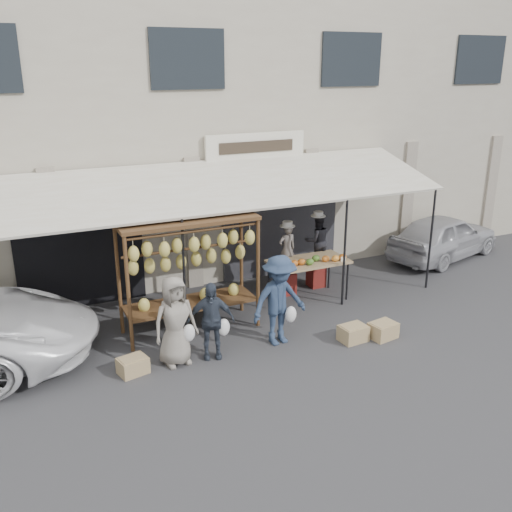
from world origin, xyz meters
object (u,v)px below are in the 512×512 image
(vendor_right, at_px, (317,241))
(sedan, at_px, (444,236))
(banana_rack, at_px, (189,254))
(produce_table, at_px, (310,262))
(customer_right, at_px, (279,300))
(vendor_left, at_px, (287,249))
(customer_left, at_px, (175,321))
(crate_far, at_px, (133,366))
(customer_mid, at_px, (211,321))
(crate_near_a, at_px, (353,333))
(crate_near_b, at_px, (383,330))

(vendor_right, height_order, sedan, vendor_right)
(banana_rack, relative_size, produce_table, 1.53)
(banana_rack, xyz_separation_m, customer_right, (1.28, -1.17, -0.72))
(vendor_left, bearing_deg, vendor_right, -172.74)
(vendor_left, xyz_separation_m, customer_left, (-3.18, -1.97, -0.26))
(customer_right, relative_size, crate_far, 3.65)
(banana_rack, relative_size, customer_left, 1.64)
(customer_mid, bearing_deg, customer_right, 16.10)
(customer_left, relative_size, customer_mid, 1.13)
(customer_left, xyz_separation_m, crate_near_a, (3.24, -0.59, -0.64))
(sedan, bearing_deg, customer_left, 91.57)
(customer_left, xyz_separation_m, crate_near_b, (3.82, -0.73, -0.64))
(vendor_left, relative_size, crate_near_b, 2.24)
(customer_mid, relative_size, crate_near_b, 2.82)
(produce_table, xyz_separation_m, vendor_left, (-0.27, 0.54, 0.18))
(banana_rack, distance_m, vendor_right, 3.53)
(customer_mid, height_order, crate_far, customer_mid)
(crate_near_b, xyz_separation_m, sedan, (4.29, 3.14, 0.45))
(vendor_right, bearing_deg, sedan, -165.24)
(vendor_right, xyz_separation_m, customer_left, (-4.02, -2.08, -0.31))
(vendor_left, xyz_separation_m, customer_right, (-1.24, -2.04, -0.20))
(vendor_left, distance_m, vendor_right, 0.85)
(vendor_right, relative_size, customer_right, 0.72)
(banana_rack, height_order, sedan, banana_rack)
(produce_table, height_order, vendor_right, vendor_right)
(crate_near_a, distance_m, sedan, 5.74)
(crate_far, distance_m, sedan, 9.21)
(produce_table, distance_m, customer_mid, 3.20)
(banana_rack, xyz_separation_m, crate_near_a, (2.58, -1.69, -1.42))
(produce_table, relative_size, vendor_left, 1.53)
(sedan, bearing_deg, produce_table, 86.96)
(vendor_right, xyz_separation_m, sedan, (4.08, 0.34, -0.50))
(banana_rack, xyz_separation_m, produce_table, (2.80, 0.33, -0.69))
(crate_near_b, bearing_deg, vendor_left, 103.28)
(produce_table, bearing_deg, vendor_right, 48.92)
(banana_rack, distance_m, crate_near_a, 3.39)
(crate_far, bearing_deg, banana_rack, 38.22)
(vendor_right, bearing_deg, customer_left, 37.40)
(customer_right, distance_m, crate_near_a, 1.56)
(crate_far, bearing_deg, crate_near_b, -8.69)
(vendor_left, xyz_separation_m, crate_near_a, (0.05, -2.56, -0.90))
(crate_near_b, relative_size, sedan, 0.14)
(produce_table, xyz_separation_m, customer_mid, (-2.83, -1.48, -0.18))
(vendor_left, distance_m, customer_right, 2.39)
(customer_mid, bearing_deg, banana_rack, 105.45)
(customer_mid, distance_m, sedan, 7.88)
(vendor_left, bearing_deg, customer_right, 58.28)
(vendor_right, xyz_separation_m, customer_right, (-2.08, -2.15, -0.25))
(vendor_right, distance_m, crate_near_a, 2.94)
(produce_table, height_order, customer_right, customer_right)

